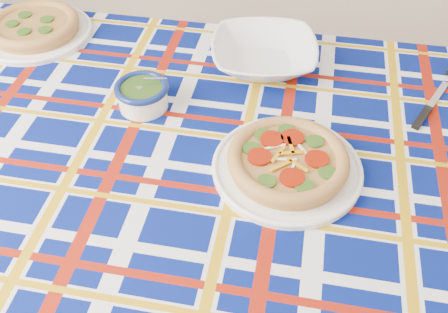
# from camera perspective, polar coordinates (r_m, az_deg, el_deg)

# --- Properties ---
(dining_table) EXTENTS (1.80, 1.26, 0.78)m
(dining_table) POSITION_cam_1_polar(r_m,az_deg,el_deg) (1.16, -2.41, -2.21)
(dining_table) COLOR brown
(dining_table) RESTS_ON floor
(tablecloth) EXTENTS (1.83, 1.30, 0.11)m
(tablecloth) POSITION_cam_1_polar(r_m,az_deg,el_deg) (1.14, -2.44, -1.33)
(tablecloth) COLOR #051363
(tablecloth) RESTS_ON dining_table
(main_focaccia_plate) EXTENTS (0.38, 0.38, 0.06)m
(main_focaccia_plate) POSITION_cam_1_polar(r_m,az_deg,el_deg) (1.04, 7.32, -0.41)
(main_focaccia_plate) COLOR #A5753A
(main_focaccia_plate) RESTS_ON tablecloth
(pesto_bowl) EXTENTS (0.14, 0.14, 0.08)m
(pesto_bowl) POSITION_cam_1_polar(r_m,az_deg,el_deg) (1.21, -9.33, 7.12)
(pesto_bowl) COLOR #1D3A0F
(pesto_bowl) RESTS_ON tablecloth
(serving_bowl) EXTENTS (0.28, 0.28, 0.07)m
(serving_bowl) POSITION_cam_1_polar(r_m,az_deg,el_deg) (1.34, 4.58, 11.55)
(serving_bowl) COLOR white
(serving_bowl) RESTS_ON tablecloth
(second_focaccia_plate) EXTENTS (0.37, 0.37, 0.06)m
(second_focaccia_plate) POSITION_cam_1_polar(r_m,az_deg,el_deg) (1.56, -20.87, 13.75)
(second_focaccia_plate) COLOR #A5753A
(second_focaccia_plate) RESTS_ON tablecloth
(table_knife) EXTENTS (0.14, 0.20, 0.01)m
(table_knife) POSITION_cam_1_polar(r_m,az_deg,el_deg) (1.34, 23.15, 6.38)
(table_knife) COLOR silver
(table_knife) RESTS_ON tablecloth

